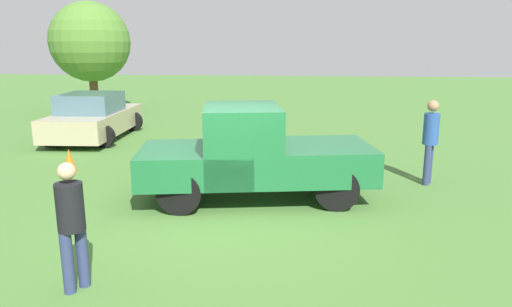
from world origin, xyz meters
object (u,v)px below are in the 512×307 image
(pickup_truck, at_px, (250,151))
(person_visitor, at_px, (430,137))
(sedan_near, at_px, (94,117))
(traffic_cone, at_px, (69,160))
(person_bystander, at_px, (71,220))
(tree_side, at_px, (90,42))

(pickup_truck, distance_m, person_visitor, 3.94)
(pickup_truck, distance_m, sedan_near, 7.91)
(traffic_cone, bearing_deg, person_visitor, 178.68)
(person_bystander, distance_m, person_visitor, 7.38)
(pickup_truck, bearing_deg, sedan_near, 126.22)
(tree_side, bearing_deg, pickup_truck, 126.03)
(person_visitor, height_order, traffic_cone, person_visitor)
(sedan_near, relative_size, tree_side, 0.90)
(pickup_truck, height_order, sedan_near, pickup_truck)
(person_visitor, relative_size, tree_side, 0.37)
(person_visitor, distance_m, tree_side, 16.08)
(sedan_near, relative_size, person_bystander, 2.73)
(person_bystander, bearing_deg, traffic_cone, -31.60)
(tree_side, bearing_deg, traffic_cone, 111.49)
(person_bystander, bearing_deg, sedan_near, -36.25)
(person_visitor, bearing_deg, tree_side, -13.72)
(traffic_cone, bearing_deg, tree_side, -68.51)
(sedan_near, relative_size, traffic_cone, 7.95)
(person_bystander, relative_size, person_visitor, 0.88)
(person_bystander, height_order, tree_side, tree_side)
(person_bystander, bearing_deg, person_visitor, -107.00)
(pickup_truck, xyz_separation_m, sedan_near, (5.68, -5.50, -0.26))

